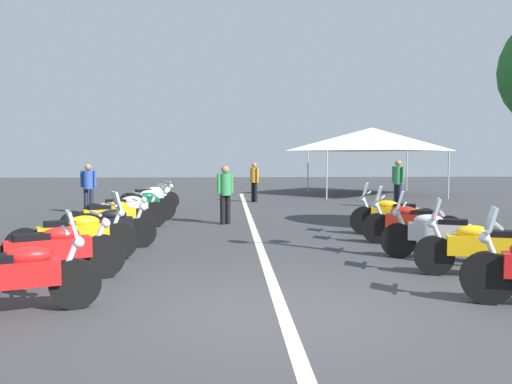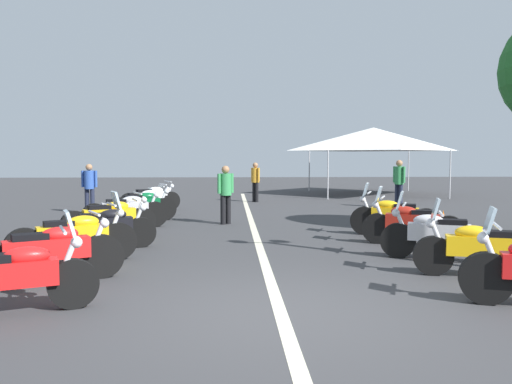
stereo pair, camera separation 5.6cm
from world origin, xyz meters
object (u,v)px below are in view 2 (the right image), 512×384
Objects in this scene: bystander_3 at (399,180)px; motorcycle_right_row_4 at (394,216)px; motorcycle_right_row_3 at (411,223)px; bystander_0 at (226,190)px; motorcycle_left_row_1 at (49,252)px; bystander_1 at (255,179)px; motorcycle_left_row_6 at (142,205)px; event_tent at (373,139)px; motorcycle_left_row_0 at (13,276)px; motorcycle_left_row_4 at (110,217)px; motorcycle_left_row_3 at (105,227)px; motorcycle_right_row_1 at (483,248)px; motorcycle_right_row_2 at (437,234)px; motorcycle_left_row_5 at (126,210)px; bystander_2 at (89,185)px; motorcycle_left_row_2 at (75,236)px; motorcycle_left_row_7 at (144,202)px; traffic_cone_1 at (443,224)px; motorcycle_left_row_8 at (151,198)px.

motorcycle_right_row_4 is at bearing 40.46° from bystander_3.
bystander_0 is at bearing -20.95° from motorcycle_right_row_3.
bystander_1 is (13.45, -3.61, 0.46)m from motorcycle_left_row_1.
motorcycle_right_row_3 is 10.83m from bystander_1.
event_tent is (9.89, -9.30, 2.19)m from motorcycle_left_row_6.
motorcycle_left_row_0 is 0.94× the size of motorcycle_left_row_4.
event_tent is (3.74, -5.80, 1.73)m from bystander_1.
motorcycle_right_row_1 reaches higher than motorcycle_left_row_3.
bystander_0 is at bearing -31.74° from motorcycle_right_row_2.
motorcycle_left_row_0 is at bearing -110.13° from motorcycle_left_row_3.
motorcycle_left_row_5 is 1.32× the size of bystander_1.
motorcycle_left_row_1 is at bearing -160.24° from bystander_2.
motorcycle_left_row_3 is 6.84m from motorcycle_right_row_1.
motorcycle_left_row_3 is at bearing -105.55° from motorcycle_left_row_5.
motorcycle_left_row_1 is 9.70m from bystander_2.
motorcycle_left_row_1 is 1.44m from motorcycle_left_row_2.
motorcycle_left_row_2 reaches higher than motorcycle_left_row_3.
bystander_1 reaches higher than motorcycle_left_row_7.
traffic_cone_1 is (-0.15, -1.10, -0.18)m from motorcycle_right_row_4.
motorcycle_left_row_7 is at bearing 20.73° from bystander_1.
motorcycle_right_row_4 is at bearing -60.41° from motorcycle_left_row_7.
motorcycle_left_row_6 is at bearing 61.51° from motorcycle_left_row_1.
motorcycle_right_row_2 is at bearing -25.29° from motorcycle_left_row_2.
motorcycle_right_row_2 is at bearing 168.70° from event_tent.
motorcycle_right_row_1 is 1.04× the size of motorcycle_right_row_3.
motorcycle_right_row_1 is at bearing -130.19° from bystander_2.
bystander_3 is at bearing -23.15° from motorcycle_left_row_8.
bystander_2 reaches higher than motorcycle_right_row_4.
motorcycle_left_row_0 is 0.96× the size of motorcycle_right_row_3.
motorcycle_right_row_3 is at bearing 13.65° from motorcycle_left_row_0.
motorcycle_left_row_0 is 0.92× the size of motorcycle_left_row_2.
bystander_3 reaches higher than motorcycle_left_row_1.
bystander_1 reaches higher than motorcycle_right_row_1.
event_tent reaches higher than bystander_2.
motorcycle_left_row_6 is 9.15m from bystander_3.
motorcycle_left_row_2 is 1.07× the size of motorcycle_left_row_8.
bystander_3 is (4.13, -6.10, 0.08)m from bystander_0.
motorcycle_left_row_5 is 1.09× the size of motorcycle_left_row_6.
motorcycle_left_row_0 is 0.96× the size of motorcycle_right_row_4.
motorcycle_right_row_2 is (2.93, -6.15, 0.01)m from motorcycle_left_row_0.
motorcycle_left_row_2 is 5.75m from bystander_0.
motorcycle_right_row_2 reaches higher than motorcycle_left_row_8.
motorcycle_right_row_1 is at bearing 118.17° from motorcycle_right_row_2.
motorcycle_left_row_1 is 1.03× the size of motorcycle_right_row_4.
motorcycle_left_row_3 is (2.80, -0.14, -0.02)m from motorcycle_left_row_1.
bystander_3 is (7.91, -8.44, 0.55)m from motorcycle_left_row_3.
motorcycle_left_row_1 is 1.03× the size of motorcycle_left_row_3.
motorcycle_left_row_6 reaches higher than traffic_cone_1.
motorcycle_left_row_3 is at bearing -114.87° from motorcycle_left_row_7.
motorcycle_left_row_2 is 1.28× the size of bystander_2.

